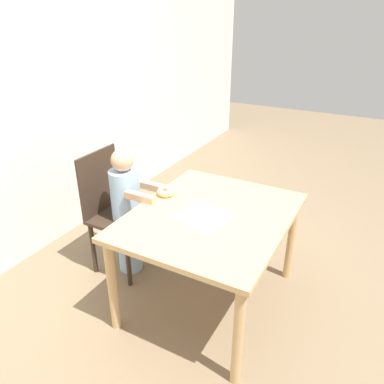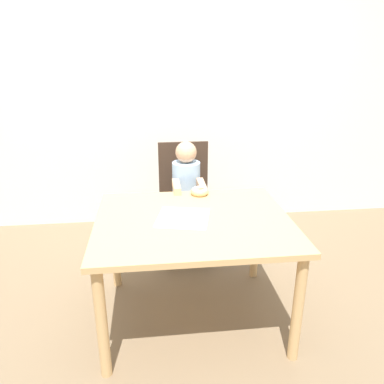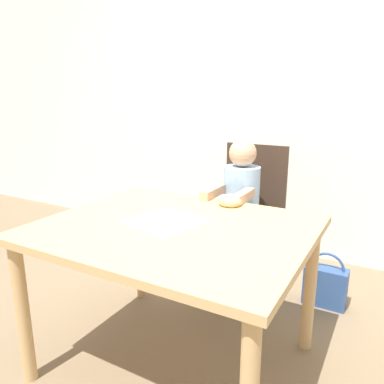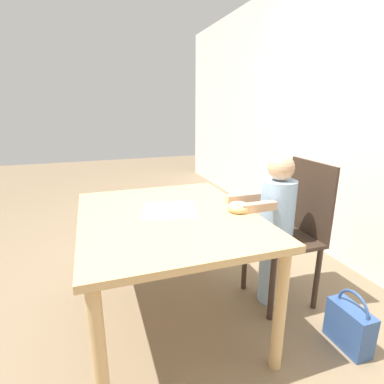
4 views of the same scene
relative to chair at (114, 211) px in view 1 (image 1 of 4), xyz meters
name	(u,v)px [view 1 (image 1 of 4)]	position (x,y,z in m)	size (l,w,h in m)	color
ground_plane	(209,299)	(-0.03, -0.84, -0.50)	(12.00, 12.00, 0.00)	#7A664C
wall_back	(24,103)	(-0.03, 0.76, 0.75)	(8.00, 0.05, 2.50)	silver
dining_table	(211,225)	(-0.03, -0.84, 0.13)	(1.17, 0.97, 0.71)	tan
chair	(114,211)	(0.00, 0.00, 0.00)	(0.41, 0.41, 0.96)	#38281E
child_figure	(127,212)	(0.00, -0.13, 0.03)	(0.23, 0.43, 1.02)	#99BCE0
donut	(166,192)	(0.06, -0.44, 0.24)	(0.13, 0.13, 0.05)	#DBB270
napkin	(204,217)	(-0.09, -0.82, 0.21)	(0.37, 0.37, 0.00)	white
handbag	(148,221)	(0.50, 0.05, -0.36)	(0.25, 0.11, 0.35)	#2D4C84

